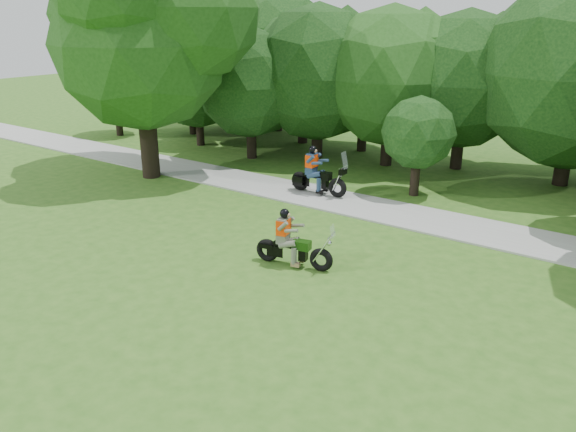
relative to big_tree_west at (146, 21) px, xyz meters
The scene contains 6 objects.
ground 13.82m from the big_tree_west, 33.03° to the right, with size 100.00×100.00×0.00m, color #30611B.
walkway 12.05m from the big_tree_west, ahead, with size 60.00×2.20×0.06m, color gray.
tree_line 13.83m from the big_tree_west, 33.00° to the left, with size 40.39×12.03×7.70m.
big_tree_west is the anchor object (origin of this frame).
chopper_motorcycle 11.29m from the big_tree_west, 23.18° to the right, with size 2.07×0.76×1.49m.
touring_motorcycle 8.38m from the big_tree_west, 12.05° to the left, with size 2.20×0.65×1.68m.
Camera 1 is at (6.13, -7.67, 5.98)m, focal length 35.00 mm.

